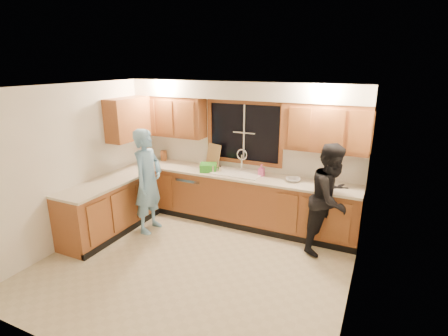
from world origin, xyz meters
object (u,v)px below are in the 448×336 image
at_px(stove, 85,219).
at_px(soap_bottle, 261,170).
at_px(bowl, 293,180).
at_px(man, 148,181).
at_px(dish_crate, 208,167).
at_px(knife_block, 164,155).
at_px(sink, 237,176).
at_px(woman, 331,199).
at_px(dishwasher, 196,193).

height_order(stove, soap_bottle, soap_bottle).
bearing_deg(bowl, stove, -147.00).
distance_m(man, dish_crate, 1.10).
height_order(knife_block, soap_bottle, soap_bottle).
bearing_deg(bowl, soap_bottle, 174.24).
height_order(man, dish_crate, man).
bearing_deg(knife_block, sink, -27.82).
bearing_deg(bowl, sink, 179.47).
distance_m(sink, woman, 1.69).
bearing_deg(stove, soap_bottle, 40.09).
distance_m(stove, soap_bottle, 2.96).
relative_size(woman, soap_bottle, 8.24).
relative_size(woman, knife_block, 8.59).
bearing_deg(stove, knife_block, 86.42).
height_order(sink, knife_block, sink).
bearing_deg(sink, bowl, -0.53).
bearing_deg(soap_bottle, dish_crate, -171.92).
distance_m(sink, dishwasher, 0.96).
height_order(sink, man, man).
distance_m(soap_bottle, bowl, 0.58).
xyz_separation_m(man, bowl, (2.23, 0.92, 0.06)).
xyz_separation_m(sink, soap_bottle, (0.43, 0.05, 0.16)).
relative_size(knife_block, soap_bottle, 0.96).
bearing_deg(soap_bottle, dishwasher, -177.17).
bearing_deg(woman, soap_bottle, 95.14).
xyz_separation_m(dish_crate, soap_bottle, (0.96, 0.14, 0.03)).
relative_size(knife_block, bowl, 0.84).
bearing_deg(woman, man, 123.93).
xyz_separation_m(dishwasher, knife_block, (-0.82, 0.19, 0.61)).
bearing_deg(man, knife_block, 17.34).
distance_m(stove, knife_block, 2.08).
xyz_separation_m(dishwasher, man, (-0.38, -0.92, 0.48)).
bearing_deg(stove, bowl, 33.00).
distance_m(sink, bowl, 1.00).
bearing_deg(man, stove, 143.09).
relative_size(sink, man, 0.48).
xyz_separation_m(stove, dish_crate, (1.27, 1.74, 0.54)).
distance_m(dishwasher, woman, 2.57).
relative_size(stove, knife_block, 4.57).
bearing_deg(sink, knife_block, 174.04).
relative_size(sink, bowl, 3.66).
height_order(dish_crate, bowl, dish_crate).
distance_m(sink, knife_block, 1.69).
height_order(knife_block, bowl, knife_block).
height_order(man, bowl, man).
relative_size(woman, dish_crate, 5.83).
xyz_separation_m(sink, dishwasher, (-0.85, -0.01, -0.45)).
relative_size(sink, dishwasher, 1.05).
height_order(woman, bowl, woman).
xyz_separation_m(stove, knife_block, (0.13, 2.00, 0.57)).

